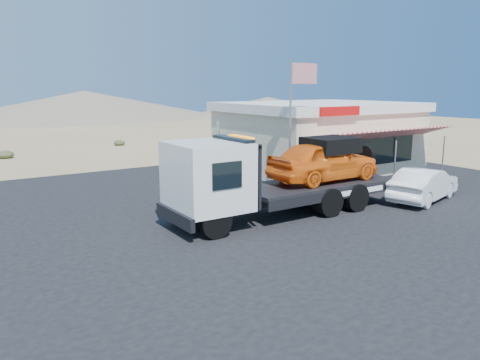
{
  "coord_description": "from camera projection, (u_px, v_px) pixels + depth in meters",
  "views": [
    {
      "loc": [
        -8.6,
        -11.79,
        4.88
      ],
      "look_at": [
        0.55,
        2.22,
        1.5
      ],
      "focal_mm": 35.0,
      "sensor_mm": 36.0,
      "label": 1
    }
  ],
  "objects": [
    {
      "name": "flagpole",
      "position": [
        294.0,
        111.0,
        20.84
      ],
      "size": [
        1.55,
        0.1,
        6.0
      ],
      "color": "#99999E",
      "rests_on": "asphalt_lot"
    },
    {
      "name": "white_sedan",
      "position": [
        424.0,
        184.0,
        20.05
      ],
      "size": [
        4.57,
        2.57,
        1.42
      ],
      "primitive_type": "imported",
      "rotation": [
        0.0,
        0.0,
        1.83
      ],
      "color": "silver",
      "rests_on": "asphalt_lot"
    },
    {
      "name": "asphalt_lot",
      "position": [
        260.0,
        209.0,
        18.78
      ],
      "size": [
        32.0,
        24.0,
        0.02
      ],
      "primitive_type": "cube",
      "color": "black",
      "rests_on": "ground"
    },
    {
      "name": "jerky_store",
      "position": [
        318.0,
        135.0,
        27.85
      ],
      "size": [
        10.4,
        9.97,
        3.9
      ],
      "color": "beige",
      "rests_on": "asphalt_lot"
    },
    {
      "name": "tow_truck",
      "position": [
        281.0,
        172.0,
        17.62
      ],
      "size": [
        9.38,
        2.78,
        3.14
      ],
      "color": "black",
      "rests_on": "asphalt_lot"
    },
    {
      "name": "ground",
      "position": [
        263.0,
        238.0,
        15.25
      ],
      "size": [
        120.0,
        120.0,
        0.0
      ],
      "primitive_type": "plane",
      "color": "#8F7451",
      "rests_on": "ground"
    }
  ]
}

